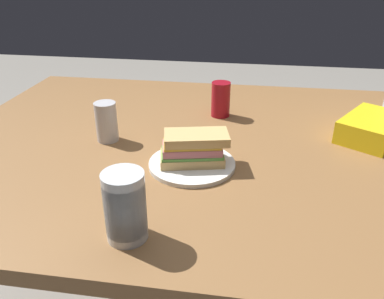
% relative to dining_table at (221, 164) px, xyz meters
% --- Properties ---
extents(dining_table, '(1.72, 1.20, 0.77)m').
position_rel_dining_table_xyz_m(dining_table, '(0.00, 0.00, 0.00)').
color(dining_table, olive).
rests_on(dining_table, ground_plane).
extents(paper_plate, '(0.24, 0.24, 0.01)m').
position_rel_dining_table_xyz_m(paper_plate, '(-0.07, -0.16, 0.08)').
color(paper_plate, white).
rests_on(paper_plate, dining_table).
extents(sandwich, '(0.20, 0.13, 0.08)m').
position_rel_dining_table_xyz_m(sandwich, '(-0.06, -0.16, 0.13)').
color(sandwich, '#DBB26B').
rests_on(sandwich, paper_plate).
extents(soda_can_red, '(0.07, 0.07, 0.12)m').
position_rel_dining_table_xyz_m(soda_can_red, '(-0.02, 0.22, 0.14)').
color(soda_can_red, maroon).
rests_on(soda_can_red, dining_table).
extents(chip_bag, '(0.25, 0.27, 0.07)m').
position_rel_dining_table_xyz_m(chip_bag, '(0.46, 0.10, 0.11)').
color(chip_bag, yellow).
rests_on(chip_bag, dining_table).
extents(plastic_cup_stack, '(0.08, 0.08, 0.15)m').
position_rel_dining_table_xyz_m(plastic_cup_stack, '(-0.15, -0.47, 0.15)').
color(plastic_cup_stack, silver).
rests_on(plastic_cup_stack, dining_table).
extents(soda_can_silver, '(0.07, 0.07, 0.12)m').
position_rel_dining_table_xyz_m(soda_can_silver, '(-0.35, -0.04, 0.14)').
color(soda_can_silver, silver).
rests_on(soda_can_silver, dining_table).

